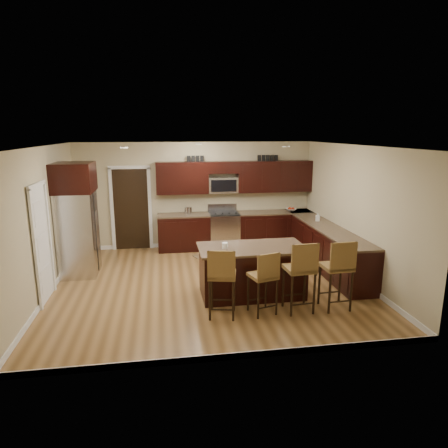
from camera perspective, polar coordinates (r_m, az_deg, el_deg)
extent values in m
plane|color=olive|center=(8.04, -2.16, -8.51)|extent=(6.00, 6.00, 0.00)
plane|color=silver|center=(7.48, -2.34, 11.09)|extent=(6.00, 6.00, 0.00)
plane|color=tan|center=(10.34, -4.03, 4.13)|extent=(6.00, 0.00, 6.00)
plane|color=tan|center=(7.90, -24.41, 0.13)|extent=(0.00, 5.50, 5.50)
plane|color=tan|center=(8.52, 18.22, 1.54)|extent=(0.00, 5.50, 5.50)
cube|color=black|center=(10.21, -5.76, -1.25)|extent=(1.30, 0.60, 0.88)
cube|color=black|center=(10.60, 7.20, -0.75)|extent=(1.94, 0.60, 0.88)
cube|color=black|center=(9.03, 14.76, -3.56)|extent=(0.60, 3.35, 0.88)
cube|color=brown|center=(10.10, -5.82, 1.28)|extent=(1.30, 0.63, 0.04)
cube|color=brown|center=(10.49, 7.27, 1.69)|extent=(1.94, 0.63, 0.04)
cube|color=brown|center=(8.91, 14.93, -0.72)|extent=(0.63, 3.35, 0.04)
cube|color=black|center=(10.09, -5.98, 6.56)|extent=(1.30, 0.33, 0.80)
cube|color=black|center=(10.48, 7.21, 6.77)|extent=(1.94, 0.33, 0.80)
cube|color=black|center=(10.17, -0.15, 8.09)|extent=(0.76, 0.33, 0.30)
cube|color=silver|center=(10.31, -0.03, -0.98)|extent=(0.76, 0.64, 0.90)
cube|color=black|center=(10.20, -0.03, 1.53)|extent=(0.76, 0.60, 0.03)
cube|color=black|center=(10.02, 0.23, -1.39)|extent=(0.65, 0.01, 0.45)
cube|color=silver|center=(10.45, -0.26, 2.41)|extent=(0.76, 0.05, 0.18)
cube|color=silver|center=(10.24, -0.17, 5.59)|extent=(0.76, 0.31, 0.40)
cube|color=black|center=(10.38, -13.11, 2.05)|extent=(0.85, 0.03, 2.06)
cube|color=white|center=(7.69, -24.61, -2.76)|extent=(0.03, 0.80, 2.04)
cube|color=black|center=(7.41, 3.98, -6.83)|extent=(1.85, 0.94, 0.88)
cube|color=brown|center=(7.26, 4.03, -3.42)|extent=(1.95, 1.04, 0.04)
cube|color=black|center=(7.55, 3.93, -9.65)|extent=(1.77, 0.86, 0.09)
cube|color=olive|center=(6.48, -0.26, -7.28)|extent=(0.52, 0.52, 0.06)
cube|color=olive|center=(6.22, -0.38, -5.94)|extent=(0.44, 0.13, 0.47)
cylinder|color=black|center=(6.42, -1.69, -11.03)|extent=(0.04, 0.04, 0.68)
cylinder|color=black|center=(6.48, 1.66, -10.82)|extent=(0.04, 0.04, 0.68)
cylinder|color=black|center=(6.77, -2.09, -9.74)|extent=(0.04, 0.04, 0.68)
cylinder|color=black|center=(6.82, 1.08, -9.56)|extent=(0.04, 0.04, 0.68)
cube|color=olive|center=(6.63, 5.54, -7.36)|extent=(0.50, 0.50, 0.06)
cube|color=olive|center=(6.41, 6.41, -6.10)|extent=(0.40, 0.15, 0.43)
cylinder|color=black|center=(6.56, 4.37, -10.78)|extent=(0.03, 0.03, 0.62)
cylinder|color=black|center=(6.64, 7.32, -10.53)|extent=(0.03, 0.03, 0.62)
cylinder|color=black|center=(6.87, 3.70, -9.63)|extent=(0.03, 0.03, 0.62)
cylinder|color=black|center=(6.95, 6.53, -9.41)|extent=(0.03, 0.03, 0.62)
cube|color=olive|center=(6.77, 10.72, -6.30)|extent=(0.48, 0.48, 0.07)
cube|color=olive|center=(6.52, 11.51, -4.90)|extent=(0.46, 0.07, 0.49)
cylinder|color=black|center=(6.68, 9.53, -10.09)|extent=(0.04, 0.04, 0.71)
cylinder|color=black|center=(6.81, 12.71, -9.78)|extent=(0.04, 0.04, 0.71)
cylinder|color=black|center=(7.02, 8.52, -8.86)|extent=(0.04, 0.04, 0.71)
cylinder|color=black|center=(7.14, 11.56, -8.60)|extent=(0.04, 0.04, 0.71)
cube|color=silver|center=(8.86, -20.09, -1.31)|extent=(0.72, 0.88, 1.76)
cube|color=black|center=(8.79, -17.77, -1.23)|extent=(0.01, 0.02, 1.67)
cylinder|color=silver|center=(8.69, -17.72, -0.80)|extent=(0.02, 0.02, 0.78)
cylinder|color=silver|center=(8.85, -17.57, -0.55)|extent=(0.02, 0.02, 0.78)
cube|color=black|center=(8.66, -20.71, 6.25)|extent=(0.78, 0.94, 0.59)
cube|color=brown|center=(9.73, -1.49, -4.58)|extent=(1.05, 0.88, 0.01)
imported|color=silver|center=(10.61, 9.56, 2.03)|extent=(0.30, 0.30, 0.06)
imported|color=#B2B2B2|center=(9.53, 13.24, 0.98)|extent=(0.11, 0.11, 0.19)
cylinder|color=silver|center=(10.09, -5.33, 1.91)|extent=(0.12, 0.12, 0.18)
cylinder|color=silver|center=(10.09, -4.93, 1.92)|extent=(0.11, 0.11, 0.18)
cylinder|color=white|center=(7.15, 0.13, -3.07)|extent=(0.10, 0.10, 0.10)
cube|color=olive|center=(7.01, 15.76, -5.90)|extent=(0.48, 0.48, 0.07)
cube|color=olive|center=(6.77, 16.70, -4.52)|extent=(0.46, 0.07, 0.49)
cylinder|color=black|center=(6.90, 14.73, -9.57)|extent=(0.04, 0.04, 0.71)
cylinder|color=black|center=(7.06, 17.69, -9.24)|extent=(0.04, 0.04, 0.71)
cylinder|color=black|center=(7.23, 13.50, -8.42)|extent=(0.04, 0.04, 0.71)
cylinder|color=black|center=(7.39, 16.34, -8.14)|extent=(0.04, 0.04, 0.71)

